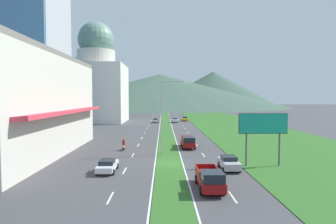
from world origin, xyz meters
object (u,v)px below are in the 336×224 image
object	(u,v)px
car_2	(156,120)
motorcycle_rider	(124,146)
car_1	(185,119)
car_4	(229,163)
pickup_truck_1	(210,179)
billboard_roadside	(263,126)
pickup_truck_0	(188,142)
car_3	(175,120)
street_lamp_near	(165,112)
car_0	(107,165)
street_lamp_mid	(168,111)

from	to	relation	value
car_2	motorcycle_rider	bearing A→B (deg)	175.54
car_1	car_4	size ratio (longest dim) A/B	1.00
car_2	pickup_truck_1	bearing A→B (deg)	-174.15
billboard_roadside	pickup_truck_0	size ratio (longest dim) A/B	1.20
car_1	car_3	xyz separation A→B (m)	(-3.65, -5.49, 0.02)
billboard_roadside	motorcycle_rider	world-z (taller)	billboard_roadside
street_lamp_near	car_2	world-z (taller)	street_lamp_near
car_0	car_2	xyz separation A→B (m)	(3.68, 59.86, 0.03)
car_0	pickup_truck_0	size ratio (longest dim) A/B	0.79
billboard_roadside	car_4	bearing A→B (deg)	-163.06
billboard_roadside	pickup_truck_0	xyz separation A→B (m)	(-7.92, 12.17, -3.93)
car_4	motorcycle_rider	distance (m)	18.23
car_1	car_2	distance (m)	12.00
car_2	car_4	world-z (taller)	car_4
car_2	pickup_truck_0	world-z (taller)	pickup_truck_0
car_2	car_3	world-z (taller)	car_3
billboard_roadside	car_3	xyz separation A→B (m)	(-8.08, 58.68, -4.14)
car_2	car_0	bearing A→B (deg)	176.48
motorcycle_rider	pickup_truck_0	bearing A→B (deg)	-80.82
street_lamp_near	street_lamp_mid	bearing A→B (deg)	88.12
car_1	motorcycle_rider	distance (m)	55.43
car_2	motorcycle_rider	distance (m)	47.41
car_0	car_1	world-z (taller)	car_1
car_3	motorcycle_rider	bearing A→B (deg)	-11.93
motorcycle_rider	car_2	bearing A→B (deg)	-4.46
street_lamp_mid	car_2	bearing A→B (deg)	97.95
street_lamp_mid	car_0	distance (m)	35.03
car_2	car_3	xyz separation A→B (m)	(6.50, 0.91, 0.03)
street_lamp_mid	car_3	distance (m)	27.27
car_0	car_2	size ratio (longest dim) A/B	1.01
pickup_truck_1	car_2	bearing A→B (deg)	-174.15
street_lamp_mid	billboard_roadside	distance (m)	33.73
car_3	street_lamp_near	bearing A→B (deg)	-4.09
billboard_roadside	motorcycle_rider	size ratio (longest dim) A/B	3.23
car_4	motorcycle_rider	size ratio (longest dim) A/B	2.04
street_lamp_near	car_4	bearing A→B (deg)	-47.73
car_3	car_4	distance (m)	60.13
car_3	pickup_truck_0	size ratio (longest dim) A/B	0.85
car_3	car_0	bearing A→B (deg)	-9.51
billboard_roadside	car_3	bearing A→B (deg)	97.84
street_lamp_near	car_1	distance (m)	58.09
street_lamp_near	car_1	world-z (taller)	street_lamp_near
pickup_truck_0	pickup_truck_1	xyz separation A→B (m)	(0.12, -20.50, 0.00)
street_lamp_mid	car_0	xyz separation A→B (m)	(-7.29, -33.99, -4.35)
street_lamp_mid	car_1	xyz separation A→B (m)	(6.54, 32.27, -4.30)
car_0	car_3	world-z (taller)	car_3
street_lamp_near	street_lamp_mid	size ratio (longest dim) A/B	1.24
street_lamp_near	pickup_truck_1	world-z (taller)	street_lamp_near
pickup_truck_1	motorcycle_rider	size ratio (longest dim) A/B	2.70
car_0	car_3	bearing A→B (deg)	-9.51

